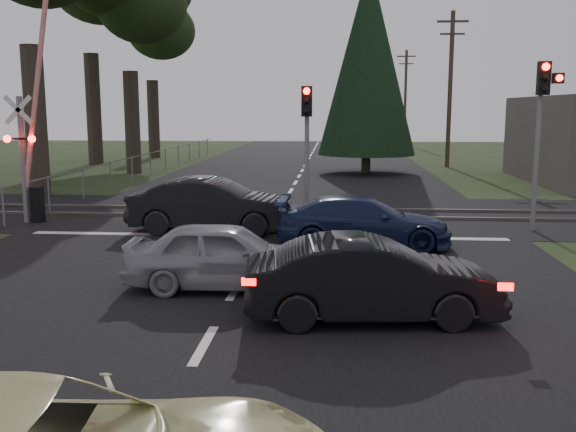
# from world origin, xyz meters

# --- Properties ---
(ground) EXTENTS (120.00, 120.00, 0.00)m
(ground) POSITION_xyz_m (0.00, 0.00, 0.00)
(ground) COLOR #243317
(ground) RESTS_ON ground
(road) EXTENTS (14.00, 100.00, 0.01)m
(road) POSITION_xyz_m (0.00, 10.00, 0.01)
(road) COLOR black
(road) RESTS_ON ground
(rail_corridor) EXTENTS (120.00, 8.00, 0.01)m
(rail_corridor) POSITION_xyz_m (0.00, 12.00, 0.01)
(rail_corridor) COLOR black
(rail_corridor) RESTS_ON ground
(stop_line) EXTENTS (13.00, 0.35, 0.00)m
(stop_line) POSITION_xyz_m (0.00, 8.20, 0.01)
(stop_line) COLOR silver
(stop_line) RESTS_ON ground
(rail_near) EXTENTS (120.00, 0.12, 0.10)m
(rail_near) POSITION_xyz_m (0.00, 11.20, 0.05)
(rail_near) COLOR #59544C
(rail_near) RESTS_ON ground
(rail_far) EXTENTS (120.00, 0.12, 0.10)m
(rail_far) POSITION_xyz_m (0.00, 12.80, 0.05)
(rail_far) COLOR #59544C
(rail_far) RESTS_ON ground
(crossing_signal) EXTENTS (1.62, 0.38, 6.96)m
(crossing_signal) POSITION_xyz_m (-7.27, 9.79, 2.06)
(crossing_signal) COLOR slate
(crossing_signal) RESTS_ON ground
(traffic_signal_right) EXTENTS (0.68, 0.48, 4.70)m
(traffic_signal_right) POSITION_xyz_m (7.55, 9.47, 3.31)
(traffic_signal_right) COLOR slate
(traffic_signal_right) RESTS_ON ground
(traffic_signal_center) EXTENTS (0.32, 0.48, 4.10)m
(traffic_signal_center) POSITION_xyz_m (1.00, 10.68, 2.81)
(traffic_signal_center) COLOR slate
(traffic_signal_center) RESTS_ON ground
(utility_pole_mid) EXTENTS (1.80, 0.26, 9.00)m
(utility_pole_mid) POSITION_xyz_m (8.50, 30.00, 4.73)
(utility_pole_mid) COLOR #4C3D2D
(utility_pole_mid) RESTS_ON ground
(utility_pole_far) EXTENTS (1.80, 0.26, 9.00)m
(utility_pole_far) POSITION_xyz_m (8.50, 55.00, 4.73)
(utility_pole_far) COLOR #4C3D2D
(utility_pole_far) RESTS_ON ground
(euc_tree_e) EXTENTS (6.00, 6.00, 13.20)m
(euc_tree_e) POSITION_xyz_m (-11.00, 36.00, 9.51)
(euc_tree_e) COLOR #473D33
(euc_tree_e) RESTS_ON ground
(conifer_tree) EXTENTS (5.20, 5.20, 11.00)m
(conifer_tree) POSITION_xyz_m (3.50, 26.00, 5.99)
(conifer_tree) COLOR #473D33
(conifer_tree) RESTS_ON ground
(fence_left) EXTENTS (0.10, 36.00, 1.20)m
(fence_left) POSITION_xyz_m (-7.80, 22.50, 0.00)
(fence_left) COLOR slate
(fence_left) RESTS_ON ground
(dark_hatchback) EXTENTS (4.25, 1.85, 1.36)m
(dark_hatchback) POSITION_xyz_m (2.51, 1.36, 0.68)
(dark_hatchback) COLOR black
(dark_hatchback) RESTS_ON ground
(silver_car) EXTENTS (3.86, 1.66, 1.30)m
(silver_car) POSITION_xyz_m (-0.20, 3.03, 0.65)
(silver_car) COLOR gray
(silver_car) RESTS_ON ground
(blue_sedan) EXTENTS (4.39, 1.84, 1.27)m
(blue_sedan) POSITION_xyz_m (2.60, 7.08, 0.63)
(blue_sedan) COLOR #161F43
(blue_sedan) RESTS_ON ground
(dark_car_far) EXTENTS (4.65, 1.74, 1.52)m
(dark_car_far) POSITION_xyz_m (-1.54, 8.69, 0.76)
(dark_car_far) COLOR black
(dark_car_far) RESTS_ON ground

